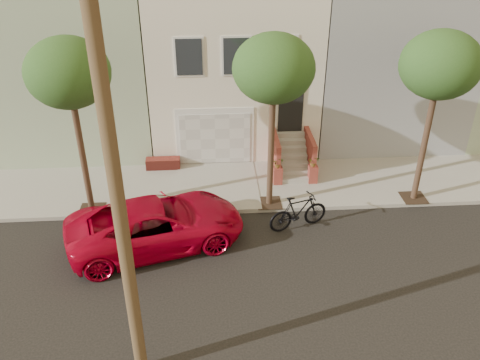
{
  "coord_description": "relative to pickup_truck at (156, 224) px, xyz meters",
  "views": [
    {
      "loc": [
        -1.15,
        -11.78,
        10.35
      ],
      "look_at": [
        -0.15,
        3.0,
        1.71
      ],
      "focal_mm": 37.78,
      "sensor_mm": 36.0,
      "label": 1
    }
  ],
  "objects": [
    {
      "name": "ground",
      "position": [
        2.97,
        -1.89,
        -0.8
      ],
      "size": [
        90.0,
        90.0,
        0.0
      ],
      "primitive_type": "plane",
      "color": "black",
      "rests_on": "ground"
    },
    {
      "name": "sidewalk",
      "position": [
        2.97,
        3.46,
        -0.72
      ],
      "size": [
        40.0,
        3.7,
        0.15
      ],
      "primitive_type": "cube",
      "color": "gray",
      "rests_on": "ground"
    },
    {
      "name": "tree_left",
      "position": [
        -2.53,
        2.01,
        4.46
      ],
      "size": [
        2.7,
        2.57,
        6.3
      ],
      "color": "#2D2116",
      "rests_on": "sidewalk"
    },
    {
      "name": "tree_mid",
      "position": [
        3.97,
        2.01,
        4.46
      ],
      "size": [
        2.7,
        2.57,
        6.3
      ],
      "color": "#2D2116",
      "rests_on": "sidewalk"
    },
    {
      "name": "pickup_truck",
      "position": [
        0.0,
        0.0,
        0.0
      ],
      "size": [
        6.26,
        4.13,
        1.6
      ],
      "primitive_type": "imported",
      "rotation": [
        0.0,
        0.0,
        1.85
      ],
      "color": "#AB021D",
      "rests_on": "ground"
    },
    {
      "name": "tree_right",
      "position": [
        9.47,
        2.01,
        4.46
      ],
      "size": [
        2.7,
        2.57,
        6.3
      ],
      "color": "#2D2116",
      "rests_on": "sidewalk"
    },
    {
      "name": "motorcycle",
      "position": [
        4.81,
        0.62,
        -0.15
      ],
      "size": [
        2.26,
        1.25,
        1.31
      ],
      "primitive_type": "imported",
      "rotation": [
        0.0,
        0.0,
        1.88
      ],
      "color": "black",
      "rests_on": "ground"
    },
    {
      "name": "house_row",
      "position": [
        2.98,
        9.3,
        2.84
      ],
      "size": [
        33.1,
        11.7,
        7.0
      ],
      "color": "beige",
      "rests_on": "sidewalk"
    }
  ]
}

